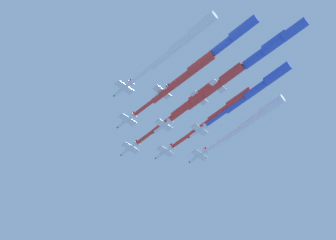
# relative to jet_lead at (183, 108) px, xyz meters

# --- Properties ---
(jet_lead) EXTENTS (51.06, 10.49, 4.30)m
(jet_lead) POSITION_rel_jet_lead_xyz_m (0.00, 0.00, 0.00)
(jet_lead) COLOR silver
(jet_port_inner) EXTENTS (50.06, 11.07, 4.37)m
(jet_port_inner) POSITION_rel_jet_lead_xyz_m (-9.75, 9.92, -1.12)
(jet_port_inner) COLOR silver
(jet_starboard_inner) EXTENTS (51.07, 11.25, 4.36)m
(jet_starboard_inner) POSITION_rel_jet_lead_xyz_m (-7.72, -12.93, 1.12)
(jet_starboard_inner) COLOR silver
(jet_port_mid) EXTENTS (46.33, 10.13, 4.36)m
(jet_port_mid) POSITION_rel_jet_lead_xyz_m (-15.07, -1.92, -1.09)
(jet_port_mid) COLOR silver
(jet_starboard_mid) EXTENTS (51.18, 11.01, 4.36)m
(jet_starboard_mid) POSITION_rel_jet_lead_xyz_m (-20.93, 20.24, -0.83)
(jet_starboard_mid) COLOR silver
(jet_port_outer) EXTENTS (48.93, 11.01, 4.28)m
(jet_port_outer) POSITION_rel_jet_lead_xyz_m (-14.07, -25.21, 1.96)
(jet_port_outer) COLOR silver
(jet_starboard_outer) EXTENTS (52.38, 10.92, 4.26)m
(jet_starboard_outer) POSITION_rel_jet_lead_xyz_m (-29.47, 7.85, 0.10)
(jet_starboard_outer) COLOR silver
(jet_trail_port) EXTENTS (50.63, 10.80, 4.31)m
(jet_trail_port) POSITION_rel_jet_lead_xyz_m (-25.63, -14.79, -0.65)
(jet_trail_port) COLOR silver
(jet_trail_starboard) EXTENTS (48.10, 10.87, 4.23)m
(jet_trail_starboard) POSITION_rel_jet_lead_xyz_m (-34.40, -4.55, -0.07)
(jet_trail_starboard) COLOR silver
(jet_tail_end) EXTENTS (47.04, 10.82, 4.37)m
(jet_tail_end) POSITION_rel_jet_lead_xyz_m (-42.79, -5.59, -1.16)
(jet_tail_end) COLOR silver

